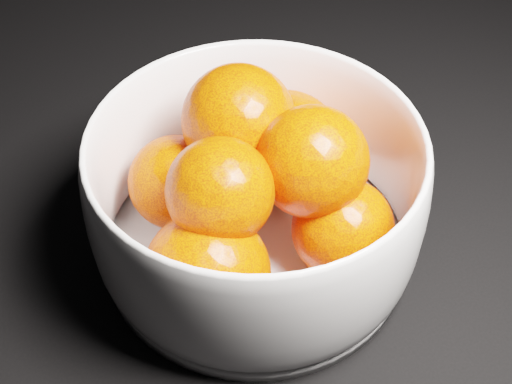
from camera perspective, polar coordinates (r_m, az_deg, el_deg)
name	(u,v)px	position (r m, az deg, el deg)	size (l,w,h in m)	color
ground	(275,271)	(0.55, 1.56, -6.34)	(3.00, 3.00, 0.00)	black
bowl	(256,198)	(0.52, 0.00, -0.46)	(0.24, 0.24, 0.12)	silver
orange_pile	(256,182)	(0.51, 0.01, 0.77)	(0.20, 0.18, 0.13)	#E73A03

